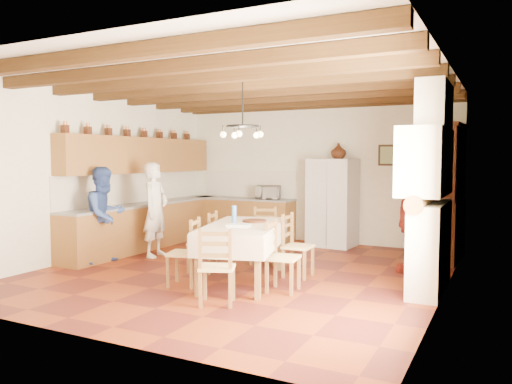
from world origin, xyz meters
TOP-DOWN VIEW (x-y plane):
  - floor at (0.00, 0.00)m, footprint 6.00×6.50m
  - ceiling at (0.00, 0.00)m, footprint 6.00×6.50m
  - wall_back at (0.00, 3.26)m, footprint 6.00×0.02m
  - wall_front at (0.00, -3.26)m, footprint 6.00×0.02m
  - wall_left at (-3.01, 0.00)m, footprint 0.02×6.50m
  - wall_right at (3.01, 0.00)m, footprint 0.02×6.50m
  - ceiling_beams at (0.00, 0.00)m, footprint 6.00×6.30m
  - lower_cabinets_left at (-2.70, 1.05)m, footprint 0.60×4.30m
  - lower_cabinets_back at (-1.55, 2.95)m, footprint 2.30×0.60m
  - countertop_left at (-2.70, 1.05)m, footprint 0.62×4.30m
  - countertop_back at (-1.55, 2.95)m, footprint 2.34×0.62m
  - backsplash_left at (-2.98, 1.05)m, footprint 0.03×4.30m
  - backsplash_back at (-1.55, 3.23)m, footprint 2.30×0.03m
  - upper_cabinets at (-2.83, 1.05)m, footprint 0.35×4.20m
  - fireplace at (2.72, 0.20)m, footprint 0.56×1.60m
  - wall_picture at (1.55, 3.23)m, footprint 0.34×0.03m
  - refrigerator at (0.55, 2.87)m, footprint 0.94×0.79m
  - hutch at (2.75, 2.41)m, footprint 0.62×1.34m
  - dining_table at (0.32, -0.56)m, footprint 1.45×2.11m
  - chandelier at (0.32, -0.56)m, footprint 0.47×0.47m
  - chair_left_near at (-0.32, -1.12)m, footprint 0.50×0.51m
  - chair_left_far at (-0.55, -0.28)m, footprint 0.49×0.50m
  - chair_right_near at (1.05, -0.77)m, footprint 0.44×0.46m
  - chair_right_far at (0.92, 0.10)m, footprint 0.41×0.43m
  - chair_end_near at (0.56, -1.68)m, footprint 0.54×0.53m
  - chair_end_far at (0.04, 0.69)m, footprint 0.50×0.49m
  - person_man at (-1.99, 0.38)m, footprint 0.48×0.67m
  - person_woman_blue at (-2.41, -0.46)m, footprint 0.70×0.86m
  - person_woman_red at (2.35, 1.23)m, footprint 0.49×0.96m
  - microwave at (-0.94, 2.95)m, footprint 0.60×0.49m
  - fridge_vase at (0.66, 2.87)m, footprint 0.34×0.34m

SIDE VIEW (x-z plane):
  - floor at x=0.00m, z-range -0.02..0.00m
  - lower_cabinets_left at x=-2.70m, z-range 0.00..0.86m
  - lower_cabinets_back at x=-1.55m, z-range 0.00..0.86m
  - chair_left_near at x=-0.32m, z-range 0.00..0.96m
  - chair_left_far at x=-0.55m, z-range 0.00..0.96m
  - chair_right_near at x=1.05m, z-range 0.00..0.96m
  - chair_right_far at x=0.92m, z-range 0.00..0.96m
  - chair_end_near at x=0.56m, z-range 0.00..0.96m
  - chair_end_far at x=0.04m, z-range 0.00..0.96m
  - dining_table at x=0.32m, z-range 0.34..1.18m
  - person_woman_red at x=2.35m, z-range 0.00..1.57m
  - person_woman_blue at x=-2.41m, z-range 0.00..1.65m
  - person_man at x=-1.99m, z-range 0.00..1.71m
  - countertop_left at x=-2.70m, z-range 0.86..0.90m
  - countertop_back at x=-1.55m, z-range 0.86..0.90m
  - refrigerator at x=0.55m, z-range 0.00..1.78m
  - microwave at x=-0.94m, z-range 0.90..1.19m
  - hutch at x=2.75m, z-range 0.00..2.38m
  - backsplash_left at x=-2.98m, z-range 0.90..1.50m
  - backsplash_back at x=-1.55m, z-range 0.90..1.50m
  - fireplace at x=2.72m, z-range 0.00..2.80m
  - wall_back at x=0.00m, z-range 0.00..3.00m
  - wall_front at x=0.00m, z-range 0.00..3.00m
  - wall_left at x=-3.01m, z-range 0.00..3.00m
  - wall_right at x=3.01m, z-range 0.00..3.00m
  - upper_cabinets at x=-2.83m, z-range 1.50..2.20m
  - wall_picture at x=1.55m, z-range 1.64..2.06m
  - fridge_vase at x=0.66m, z-range 1.78..2.10m
  - chandelier at x=0.32m, z-range 2.23..2.27m
  - ceiling_beams at x=0.00m, z-range 2.83..2.99m
  - ceiling at x=0.00m, z-range 3.00..3.02m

